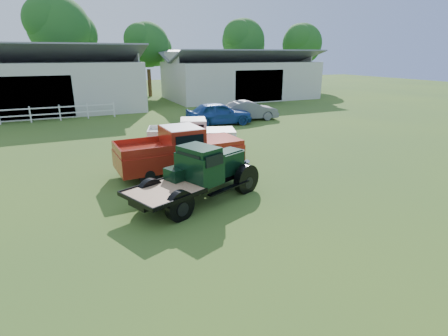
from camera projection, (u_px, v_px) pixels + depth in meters
name	position (u px, v px, depth m)	size (l,w,h in m)	color
ground	(234.00, 209.00, 11.52)	(120.00, 120.00, 0.00)	#3B5D26
shed_left	(30.00, 79.00, 30.34)	(18.80, 10.20, 5.60)	#B3B19B
shed_right	(240.00, 75.00, 39.57)	(16.80, 9.20, 5.20)	#B3B19B
fence_rail	(15.00, 115.00, 25.45)	(14.20, 0.16, 1.20)	white
tree_b	(62.00, 45.00, 37.52)	(6.90, 6.90, 11.50)	#2A561F
tree_c	(148.00, 57.00, 40.60)	(5.40, 5.40, 9.00)	#2A561F
tree_d	(243.00, 53.00, 46.45)	(6.00, 6.00, 10.00)	#2A561F
tree_e	(301.00, 55.00, 47.96)	(5.70, 5.70, 9.50)	#2A561F
vintage_flatbed	(198.00, 174.00, 11.98)	(4.83, 1.91, 1.91)	black
red_pickup	(180.00, 150.00, 14.83)	(5.49, 2.11, 2.00)	maroon
white_pickup	(192.00, 136.00, 18.02)	(4.61, 1.79, 1.69)	silver
misc_car_blue	(219.00, 113.00, 25.05)	(1.91, 4.75, 1.62)	navy
misc_car_grey	(249.00, 110.00, 26.83)	(1.54, 4.40, 1.45)	slate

